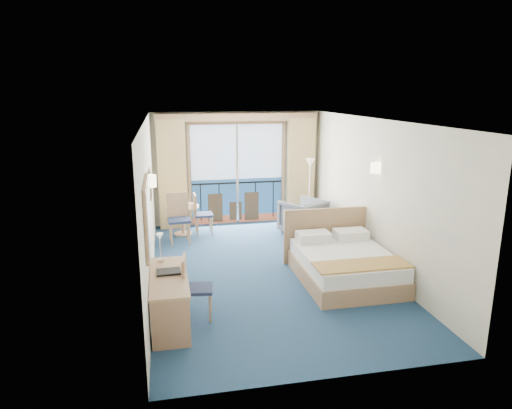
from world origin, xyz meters
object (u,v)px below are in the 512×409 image
at_px(bed, 344,263).
at_px(round_table, 183,213).
at_px(desk_chair, 193,284).
at_px(floor_lamp, 310,175).
at_px(desk, 170,309).
at_px(table_chair_a, 200,211).
at_px(armchair, 303,217).
at_px(nightstand, 345,239).
at_px(table_chair_b, 178,215).

xyz_separation_m(bed, round_table, (-2.59, 3.14, 0.21)).
bearing_deg(desk_chair, bed, -64.72).
xyz_separation_m(floor_lamp, round_table, (-3.01, -0.11, -0.73)).
xyz_separation_m(bed, desk, (-2.96, -1.32, 0.10)).
bearing_deg(table_chair_a, round_table, 81.63).
bearing_deg(desk_chair, desk, 151.49).
relative_size(bed, armchair, 2.26).
bearing_deg(round_table, table_chair_a, -6.46).
xyz_separation_m(round_table, table_chair_a, (0.39, -0.04, 0.02)).
distance_m(nightstand, desk_chair, 3.82).
bearing_deg(desk, table_chair_b, 86.25).
xyz_separation_m(nightstand, round_table, (-3.13, 1.89, 0.22)).
height_order(bed, nightstand, bed).
xyz_separation_m(nightstand, armchair, (-0.45, 1.42, 0.11)).
height_order(nightstand, table_chair_b, table_chair_b).
bearing_deg(desk_chair, table_chair_a, 0.86).
xyz_separation_m(armchair, table_chair_b, (-2.79, -0.05, 0.21)).
relative_size(desk, table_chair_a, 1.59).
bearing_deg(table_chair_b, floor_lamp, 7.58).
bearing_deg(bed, round_table, 129.57).
distance_m(nightstand, desk, 4.34).
bearing_deg(desk, floor_lamp, 53.53).
xyz_separation_m(armchair, desk_chair, (-2.72, -3.53, 0.13)).
relative_size(bed, table_chair_b, 1.85).
bearing_deg(bed, armchair, 88.05).
bearing_deg(bed, table_chair_b, 135.85).
bearing_deg(bed, nightstand, 66.67).
distance_m(armchair, table_chair_b, 2.80).
distance_m(floor_lamp, round_table, 3.10).
xyz_separation_m(bed, floor_lamp, (0.42, 3.25, 0.94)).
relative_size(desk, table_chair_b, 1.40).
xyz_separation_m(armchair, table_chair_a, (-2.30, 0.43, 0.13)).
relative_size(floor_lamp, round_table, 2.20).
xyz_separation_m(nightstand, floor_lamp, (-0.12, 2.00, 0.95)).
height_order(desk, round_table, desk).
xyz_separation_m(bed, armchair, (0.09, 2.67, 0.10)).
bearing_deg(bed, floor_lamp, 82.64).
xyz_separation_m(round_table, table_chair_b, (-0.11, -0.52, 0.10)).
height_order(bed, floor_lamp, floor_lamp).
relative_size(desk_chair, table_chair_a, 0.99).
xyz_separation_m(floor_lamp, table_chair_a, (-2.62, -0.15, -0.71)).
height_order(desk_chair, round_table, desk_chair).
bearing_deg(floor_lamp, desk_chair, -126.57).
bearing_deg(desk, desk_chair, 54.45).
relative_size(armchair, floor_lamp, 0.54).
bearing_deg(table_chair_a, desk_chair, 171.91).
distance_m(armchair, round_table, 2.73).
relative_size(armchair, round_table, 1.18).
bearing_deg(table_chair_a, floor_lamp, -88.58).
relative_size(nightstand, desk_chair, 0.62).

